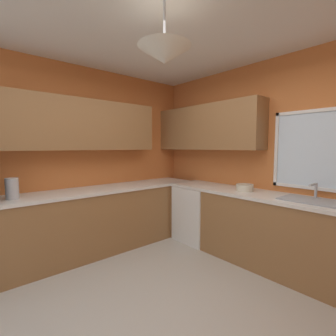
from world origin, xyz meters
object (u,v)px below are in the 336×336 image
(dishwasher, at_px, (198,213))
(bowl, at_px, (245,188))
(kettle, at_px, (12,189))
(sink_assembly, at_px, (310,200))

(dishwasher, bearing_deg, bowl, 2.13)
(kettle, bearing_deg, sink_assembly, 47.52)
(sink_assembly, bearing_deg, bowl, -179.53)
(sink_assembly, xyz_separation_m, bowl, (-0.80, -0.01, 0.03))
(dishwasher, relative_size, sink_assembly, 1.48)
(bowl, bearing_deg, dishwasher, -177.87)
(dishwasher, xyz_separation_m, bowl, (0.80, 0.03, 0.52))
(dishwasher, bearing_deg, sink_assembly, 1.31)
(dishwasher, distance_m, bowl, 0.96)
(dishwasher, xyz_separation_m, kettle, (-0.64, -2.42, 0.60))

